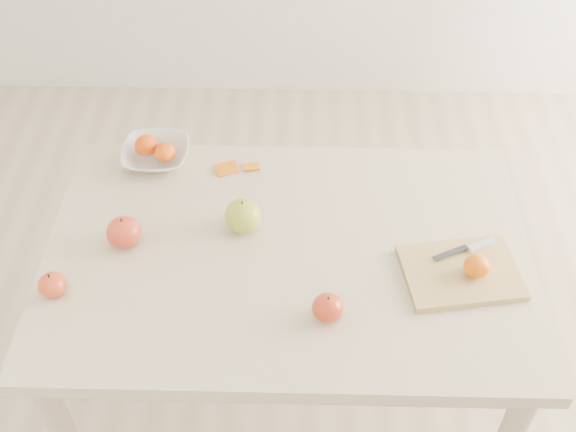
{
  "coord_description": "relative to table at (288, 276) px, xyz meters",
  "views": [
    {
      "loc": [
        0.03,
        -1.2,
        2.07
      ],
      "look_at": [
        0.0,
        0.05,
        0.82
      ],
      "focal_mm": 45.0,
      "sensor_mm": 36.0,
      "label": 1
    }
  ],
  "objects": [
    {
      "name": "board_tangerine",
      "position": [
        0.44,
        -0.08,
        0.14
      ],
      "size": [
        0.06,
        0.06,
        0.05
      ],
      "primitive_type": "ellipsoid",
      "color": "#D66807",
      "rests_on": "cutting_board"
    },
    {
      "name": "orange_peel_a",
      "position": [
        -0.18,
        0.29,
        0.1
      ],
      "size": [
        0.07,
        0.06,
        0.01
      ],
      "primitive_type": "cube",
      "rotation": [
        0.21,
        0.0,
        0.37
      ],
      "color": "#C4600D",
      "rests_on": "table"
    },
    {
      "name": "apple_red_e",
      "position": [
        0.1,
        -0.2,
        0.13
      ],
      "size": [
        0.07,
        0.07,
        0.07
      ],
      "primitive_type": "ellipsoid",
      "color": "maroon",
      "rests_on": "table"
    },
    {
      "name": "cutting_board",
      "position": [
        0.41,
        -0.07,
        0.11
      ],
      "size": [
        0.3,
        0.24,
        0.02
      ],
      "primitive_type": "cube",
      "rotation": [
        0.0,
        0.0,
        0.16
      ],
      "color": "tan",
      "rests_on": "table"
    },
    {
      "name": "table",
      "position": [
        0.0,
        0.0,
        0.0
      ],
      "size": [
        1.2,
        0.8,
        0.75
      ],
      "color": "beige",
      "rests_on": "ground"
    },
    {
      "name": "apple_red_b",
      "position": [
        -0.4,
        0.02,
        0.14
      ],
      "size": [
        0.09,
        0.09,
        0.08
      ],
      "primitive_type": "ellipsoid",
      "color": "maroon",
      "rests_on": "table"
    },
    {
      "name": "bowl_tangerine_far",
      "position": [
        -0.34,
        0.31,
        0.14
      ],
      "size": [
        0.06,
        0.06,
        0.05
      ],
      "primitive_type": "ellipsoid",
      "color": "#E94C08",
      "rests_on": "fruit_bowl"
    },
    {
      "name": "apple_green",
      "position": [
        -0.11,
        0.08,
        0.14
      ],
      "size": [
        0.09,
        0.09,
        0.08
      ],
      "primitive_type": "ellipsoid",
      "color": "olive",
      "rests_on": "table"
    },
    {
      "name": "fruit_bowl",
      "position": [
        -0.37,
        0.33,
        0.12
      ],
      "size": [
        0.19,
        0.19,
        0.05
      ],
      "primitive_type": "imported",
      "color": "silver",
      "rests_on": "table"
    },
    {
      "name": "orange_peel_b",
      "position": [
        -0.11,
        0.31,
        0.1
      ],
      "size": [
        0.05,
        0.04,
        0.01
      ],
      "primitive_type": "cube",
      "rotation": [
        -0.14,
        0.0,
        0.17
      ],
      "color": "orange",
      "rests_on": "table"
    },
    {
      "name": "bowl_tangerine_near",
      "position": [
        -0.4,
        0.34,
        0.15
      ],
      "size": [
        0.07,
        0.07,
        0.06
      ],
      "primitive_type": "ellipsoid",
      "color": "#CE4307",
      "rests_on": "fruit_bowl"
    },
    {
      "name": "apple_red_d",
      "position": [
        -0.54,
        -0.15,
        0.13
      ],
      "size": [
        0.07,
        0.07,
        0.06
      ],
      "primitive_type": "ellipsoid",
      "color": "#A01113",
      "rests_on": "table"
    },
    {
      "name": "paring_knife",
      "position": [
        0.46,
        0.0,
        0.12
      ],
      "size": [
        0.16,
        0.08,
        0.01
      ],
      "color": "silver",
      "rests_on": "cutting_board"
    },
    {
      "name": "ground",
      "position": [
        0.0,
        0.0,
        -0.65
      ],
      "size": [
        3.5,
        3.5,
        0.0
      ],
      "primitive_type": "plane",
      "color": "#C6B293",
      "rests_on": "ground"
    }
  ]
}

